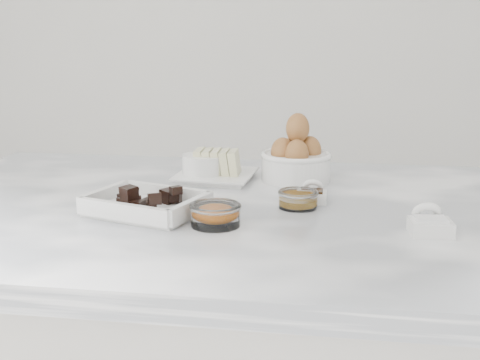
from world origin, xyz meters
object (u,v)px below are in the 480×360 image
object	(u,v)px
chocolate_dish	(146,201)
vanilla_spoon	(312,194)
egg_bowl	(296,159)
salt_spoon	(430,223)
sugar_ramekin	(204,166)
zest_bowl	(215,214)
butter_plate	(214,169)
honey_bowl	(298,199)

from	to	relation	value
chocolate_dish	vanilla_spoon	world-z (taller)	chocolate_dish
chocolate_dish	vanilla_spoon	xyz separation A→B (m)	(0.27, 0.12, -0.01)
egg_bowl	salt_spoon	bearing A→B (deg)	-53.82
egg_bowl	vanilla_spoon	distance (m)	0.16
sugar_ramekin	zest_bowl	distance (m)	0.32
butter_plate	salt_spoon	size ratio (longest dim) A/B	1.97
butter_plate	salt_spoon	world-z (taller)	butter_plate
zest_bowl	salt_spoon	xyz separation A→B (m)	(0.33, 0.02, -0.00)
sugar_ramekin	vanilla_spoon	world-z (taller)	sugar_ramekin
butter_plate	vanilla_spoon	size ratio (longest dim) A/B	2.52
zest_bowl	vanilla_spoon	xyz separation A→B (m)	(0.14, 0.17, -0.01)
sugar_ramekin	honey_bowl	distance (m)	0.27
honey_bowl	sugar_ramekin	bearing A→B (deg)	139.06
egg_bowl	zest_bowl	bearing A→B (deg)	-107.40
butter_plate	egg_bowl	xyz separation A→B (m)	(0.17, 0.02, 0.02)
sugar_ramekin	honey_bowl	size ratio (longest dim) A/B	1.22
vanilla_spoon	chocolate_dish	bearing A→B (deg)	-155.70
chocolate_dish	sugar_ramekin	distance (m)	0.26
honey_bowl	vanilla_spoon	size ratio (longest dim) A/B	1.12
butter_plate	egg_bowl	world-z (taller)	egg_bowl
vanilla_spoon	salt_spoon	bearing A→B (deg)	-40.04
chocolate_dish	sugar_ramekin	size ratio (longest dim) A/B	2.56
butter_plate	egg_bowl	distance (m)	0.17
butter_plate	honey_bowl	size ratio (longest dim) A/B	2.26
egg_bowl	salt_spoon	size ratio (longest dim) A/B	1.77
chocolate_dish	vanilla_spoon	distance (m)	0.30
chocolate_dish	honey_bowl	bearing A→B (deg)	16.91
sugar_ramekin	zest_bowl	xyz separation A→B (m)	(0.08, -0.31, -0.01)
butter_plate	honey_bowl	bearing A→B (deg)	-44.70
chocolate_dish	sugar_ramekin	world-z (taller)	sugar_ramekin
vanilla_spoon	salt_spoon	xyz separation A→B (m)	(0.19, -0.16, 0.00)
vanilla_spoon	zest_bowl	bearing A→B (deg)	-129.95
sugar_ramekin	zest_bowl	size ratio (longest dim) A/B	1.04
vanilla_spoon	egg_bowl	bearing A→B (deg)	104.96
chocolate_dish	zest_bowl	size ratio (longest dim) A/B	2.66
sugar_ramekin	egg_bowl	world-z (taller)	egg_bowl
chocolate_dish	zest_bowl	bearing A→B (deg)	-20.82
honey_bowl	zest_bowl	bearing A→B (deg)	-134.25
egg_bowl	zest_bowl	xyz separation A→B (m)	(-0.10, -0.33, -0.03)
sugar_ramekin	honey_bowl	world-z (taller)	sugar_ramekin
egg_bowl	zest_bowl	world-z (taller)	egg_bowl
zest_bowl	salt_spoon	world-z (taller)	salt_spoon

